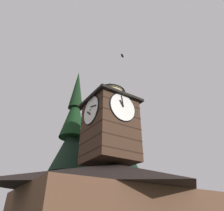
{
  "coord_description": "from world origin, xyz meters",
  "views": [
    {
      "loc": [
        10.2,
        12.51,
        2.1
      ],
      "look_at": [
        0.11,
        -2.63,
        12.3
      ],
      "focal_mm": 32.6,
      "sensor_mm": 36.0,
      "label": 1
    }
  ],
  "objects_px": {
    "pine_tree_behind": "(70,156)",
    "moon": "(63,188)",
    "pine_tree_aside": "(129,175)",
    "flying_bird_high": "(122,56)",
    "building_main": "(115,203)",
    "clock_tower": "(110,123)"
  },
  "relations": [
    {
      "from": "flying_bird_high",
      "to": "pine_tree_behind",
      "type": "bearing_deg",
      "value": -83.32
    },
    {
      "from": "moon",
      "to": "flying_bird_high",
      "type": "height_order",
      "value": "flying_bird_high"
    },
    {
      "from": "pine_tree_behind",
      "to": "moon",
      "type": "xyz_separation_m",
      "value": [
        -13.13,
        -35.39,
        1.12
      ]
    },
    {
      "from": "building_main",
      "to": "pine_tree_behind",
      "type": "xyz_separation_m",
      "value": [
        1.15,
        -7.45,
        5.31
      ]
    },
    {
      "from": "clock_tower",
      "to": "moon",
      "type": "distance_m",
      "value": 44.41
    },
    {
      "from": "building_main",
      "to": "moon",
      "type": "height_order",
      "value": "moon"
    },
    {
      "from": "building_main",
      "to": "moon",
      "type": "relative_size",
      "value": 7.46
    },
    {
      "from": "pine_tree_behind",
      "to": "moon",
      "type": "bearing_deg",
      "value": -110.35
    },
    {
      "from": "building_main",
      "to": "pine_tree_behind",
      "type": "distance_m",
      "value": 9.22
    },
    {
      "from": "clock_tower",
      "to": "pine_tree_behind",
      "type": "xyz_separation_m",
      "value": [
        0.77,
        -7.26,
        -1.63
      ]
    },
    {
      "from": "pine_tree_aside",
      "to": "moon",
      "type": "relative_size",
      "value": 8.35
    },
    {
      "from": "clock_tower",
      "to": "pine_tree_behind",
      "type": "bearing_deg",
      "value": -83.93
    },
    {
      "from": "building_main",
      "to": "pine_tree_behind",
      "type": "bearing_deg",
      "value": -81.23
    },
    {
      "from": "pine_tree_aside",
      "to": "moon",
      "type": "height_order",
      "value": "pine_tree_aside"
    },
    {
      "from": "clock_tower",
      "to": "pine_tree_behind",
      "type": "relative_size",
      "value": 0.41
    },
    {
      "from": "clock_tower",
      "to": "moon",
      "type": "xyz_separation_m",
      "value": [
        -12.36,
        -42.65,
        -0.51
      ]
    },
    {
      "from": "pine_tree_aside",
      "to": "flying_bird_high",
      "type": "height_order",
      "value": "flying_bird_high"
    },
    {
      "from": "pine_tree_behind",
      "to": "flying_bird_high",
      "type": "height_order",
      "value": "pine_tree_behind"
    },
    {
      "from": "pine_tree_behind",
      "to": "pine_tree_aside",
      "type": "height_order",
      "value": "pine_tree_behind"
    },
    {
      "from": "building_main",
      "to": "clock_tower",
      "type": "height_order",
      "value": "clock_tower"
    },
    {
      "from": "clock_tower",
      "to": "flying_bird_high",
      "type": "bearing_deg",
      "value": 98.94
    },
    {
      "from": "clock_tower",
      "to": "pine_tree_behind",
      "type": "distance_m",
      "value": 7.48
    }
  ]
}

